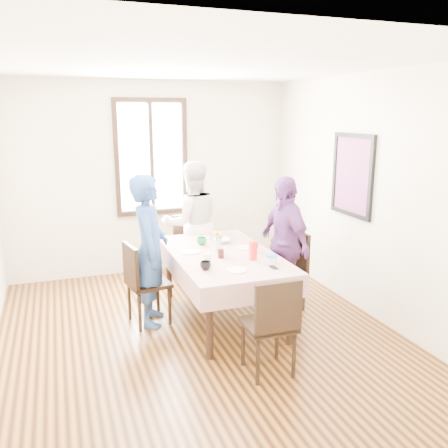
{
  "coord_description": "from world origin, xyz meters",
  "views": [
    {
      "loc": [
        -1.27,
        -4.32,
        2.26
      ],
      "look_at": [
        0.38,
        0.27,
        1.1
      ],
      "focal_mm": 37.65,
      "sensor_mm": 36.0,
      "label": 1
    }
  ],
  "objects_px": {
    "person_left": "(149,251)",
    "person_right": "(284,243)",
    "chair_left": "(148,283)",
    "dining_table": "(222,286)",
    "chair_near": "(268,324)",
    "person_far": "(193,224)",
    "chair_right": "(285,270)",
    "chair_far": "(193,250)"
  },
  "relations": [
    {
      "from": "dining_table",
      "to": "chair_left",
      "type": "height_order",
      "value": "chair_left"
    },
    {
      "from": "chair_left",
      "to": "chair_far",
      "type": "relative_size",
      "value": 1.0
    },
    {
      "from": "dining_table",
      "to": "person_left",
      "type": "bearing_deg",
      "value": 168.04
    },
    {
      "from": "person_far",
      "to": "person_right",
      "type": "height_order",
      "value": "person_far"
    },
    {
      "from": "dining_table",
      "to": "person_left",
      "type": "height_order",
      "value": "person_left"
    },
    {
      "from": "chair_right",
      "to": "chair_near",
      "type": "relative_size",
      "value": 1.0
    },
    {
      "from": "chair_right",
      "to": "chair_left",
      "type": "bearing_deg",
      "value": 85.69
    },
    {
      "from": "chair_far",
      "to": "person_left",
      "type": "height_order",
      "value": "person_left"
    },
    {
      "from": "chair_far",
      "to": "person_right",
      "type": "relative_size",
      "value": 0.58
    },
    {
      "from": "chair_far",
      "to": "person_left",
      "type": "distance_m",
      "value": 1.35
    },
    {
      "from": "chair_far",
      "to": "dining_table",
      "type": "bearing_deg",
      "value": 87.6
    },
    {
      "from": "dining_table",
      "to": "chair_right",
      "type": "relative_size",
      "value": 1.93
    },
    {
      "from": "chair_far",
      "to": "chair_near",
      "type": "bearing_deg",
      "value": 87.6
    },
    {
      "from": "person_far",
      "to": "person_right",
      "type": "bearing_deg",
      "value": 126.28
    },
    {
      "from": "chair_left",
      "to": "person_right",
      "type": "height_order",
      "value": "person_right"
    },
    {
      "from": "chair_right",
      "to": "person_left",
      "type": "distance_m",
      "value": 1.62
    },
    {
      "from": "chair_left",
      "to": "person_right",
      "type": "xyz_separation_m",
      "value": [
        1.57,
        -0.11,
        0.33
      ]
    },
    {
      "from": "dining_table",
      "to": "chair_left",
      "type": "relative_size",
      "value": 1.93
    },
    {
      "from": "chair_right",
      "to": "person_right",
      "type": "distance_m",
      "value": 0.33
    },
    {
      "from": "chair_far",
      "to": "person_far",
      "type": "xyz_separation_m",
      "value": [
        0.0,
        -0.02,
        0.37
      ]
    },
    {
      "from": "person_right",
      "to": "dining_table",
      "type": "bearing_deg",
      "value": -90.82
    },
    {
      "from": "chair_right",
      "to": "chair_far",
      "type": "bearing_deg",
      "value": 34.34
    },
    {
      "from": "chair_near",
      "to": "person_left",
      "type": "distance_m",
      "value": 1.62
    },
    {
      "from": "person_right",
      "to": "chair_near",
      "type": "bearing_deg",
      "value": -36.48
    },
    {
      "from": "chair_near",
      "to": "person_far",
      "type": "distance_m",
      "value": 2.42
    },
    {
      "from": "dining_table",
      "to": "chair_right",
      "type": "height_order",
      "value": "chair_right"
    },
    {
      "from": "chair_right",
      "to": "person_far",
      "type": "relative_size",
      "value": 0.55
    },
    {
      "from": "dining_table",
      "to": "chair_left",
      "type": "xyz_separation_m",
      "value": [
        -0.8,
        0.16,
        0.08
      ]
    },
    {
      "from": "chair_far",
      "to": "chair_near",
      "type": "distance_m",
      "value": 2.41
    },
    {
      "from": "chair_left",
      "to": "chair_near",
      "type": "distance_m",
      "value": 1.58
    },
    {
      "from": "chair_near",
      "to": "person_right",
      "type": "distance_m",
      "value": 1.52
    },
    {
      "from": "chair_left",
      "to": "chair_far",
      "type": "distance_m",
      "value": 1.31
    },
    {
      "from": "chair_right",
      "to": "dining_table",
      "type": "bearing_deg",
      "value": 93.56
    },
    {
      "from": "dining_table",
      "to": "chair_far",
      "type": "distance_m",
      "value": 1.21
    },
    {
      "from": "dining_table",
      "to": "chair_left",
      "type": "distance_m",
      "value": 0.82
    },
    {
      "from": "person_right",
      "to": "person_far",
      "type": "bearing_deg",
      "value": -150.36
    },
    {
      "from": "person_right",
      "to": "chair_far",
      "type": "bearing_deg",
      "value": -150.87
    },
    {
      "from": "person_left",
      "to": "person_right",
      "type": "height_order",
      "value": "person_left"
    },
    {
      "from": "dining_table",
      "to": "chair_near",
      "type": "bearing_deg",
      "value": -90.0
    },
    {
      "from": "chair_left",
      "to": "chair_far",
      "type": "bearing_deg",
      "value": 132.74
    },
    {
      "from": "chair_left",
      "to": "person_left",
      "type": "height_order",
      "value": "person_left"
    },
    {
      "from": "chair_left",
      "to": "person_far",
      "type": "height_order",
      "value": "person_far"
    }
  ]
}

